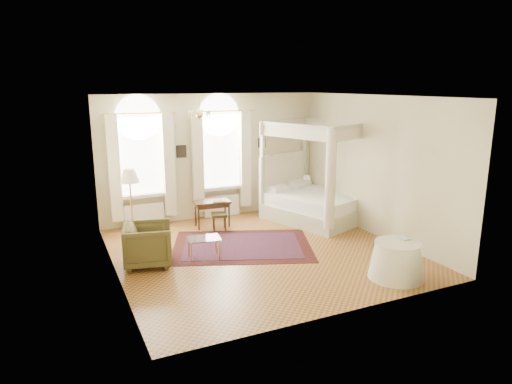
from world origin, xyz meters
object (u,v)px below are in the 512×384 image
Objects in this scene: armchair at (148,245)px; floor_lamp at (130,180)px; side_table at (397,260)px; nightstand at (304,198)px; coffee_table at (204,240)px; canopy_bed at (316,198)px; writing_desk at (212,205)px; stool at (219,216)px.

armchair is 1.98m from floor_lamp.
floor_lamp is at bearing 12.70° from armchair.
side_table is (4.07, -4.29, -1.08)m from floor_lamp.
coffee_table is at bearing -146.69° from nightstand.
canopy_bed reaches higher than writing_desk.
side_table is (2.00, -4.10, -0.01)m from stool.
armchair is (-2.00, -1.85, -0.15)m from writing_desk.
canopy_bed is at bearing -5.64° from floor_lamp.
stool is at bearing -163.18° from nightstand.
side_table is at bearing -46.47° from floor_lamp.
floor_lamp reaches higher than stool.
coffee_table is at bearing 140.78° from side_table.
stool is 2.57m from armchair.
canopy_bed is 3.88m from side_table.
side_table reaches higher than stool.
armchair is 1.29× the size of coffee_table.
stool is at bearing 174.07° from canopy_bed.
coffee_table is 3.82m from side_table.
writing_desk is 4.89m from side_table.
coffee_table reaches higher than stool.
nightstand is 5.09m from side_table.
nightstand is at bearing 72.99° from canopy_bed.
floor_lamp is (-0.01, 1.71, 1.00)m from armchair.
armchair reaches higher than nightstand.
coffee_table is 2.41m from floor_lamp.
writing_desk is at bearing -169.41° from nightstand.
canopy_bed reaches higher than coffee_table.
floor_lamp is at bearing -172.02° from nightstand.
armchair is 1.12m from coffee_table.
stool is at bearing 116.01° from side_table.
armchair is 4.82m from side_table.
writing_desk reaches higher than stool.
floor_lamp is at bearing 120.77° from coffee_table.
nightstand is at bearing -51.92° from armchair.
canopy_bed is 3.98× the size of coffee_table.
nightstand is (0.36, 1.17, -0.31)m from canopy_bed.
nightstand is 5.22m from floor_lamp.
floor_lamp is (-4.69, 0.46, 0.83)m from canopy_bed.
writing_desk reaches higher than nightstand.
writing_desk is at bearing 115.01° from side_table.
side_table is at bearing -109.92° from armchair.
canopy_bed is at bearing -5.93° from stool.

